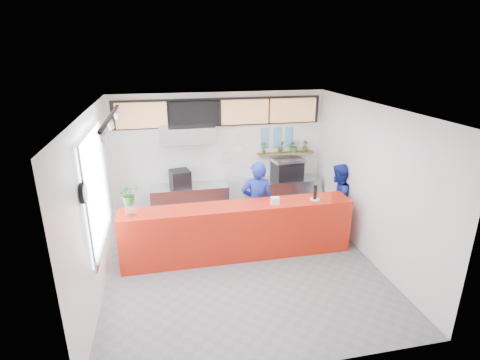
# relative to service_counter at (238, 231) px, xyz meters

# --- Properties ---
(floor) EXTENTS (5.00, 5.00, 0.00)m
(floor) POSITION_rel_service_counter_xyz_m (0.00, -0.40, -0.55)
(floor) COLOR slate
(floor) RESTS_ON ground
(ceiling) EXTENTS (5.00, 5.00, 0.00)m
(ceiling) POSITION_rel_service_counter_xyz_m (0.00, -0.40, 2.45)
(ceiling) COLOR silver
(wall_back) EXTENTS (5.00, 0.00, 5.00)m
(wall_back) POSITION_rel_service_counter_xyz_m (0.00, 2.10, 0.95)
(wall_back) COLOR white
(wall_back) RESTS_ON ground
(wall_left) EXTENTS (0.00, 5.00, 5.00)m
(wall_left) POSITION_rel_service_counter_xyz_m (-2.50, -0.40, 0.95)
(wall_left) COLOR white
(wall_left) RESTS_ON ground
(wall_right) EXTENTS (0.00, 5.00, 5.00)m
(wall_right) POSITION_rel_service_counter_xyz_m (2.50, -0.40, 0.95)
(wall_right) COLOR white
(wall_right) RESTS_ON ground
(service_counter) EXTENTS (4.50, 0.60, 1.10)m
(service_counter) POSITION_rel_service_counter_xyz_m (0.00, 0.00, 0.00)
(service_counter) COLOR red
(service_counter) RESTS_ON ground
(cream_band) EXTENTS (5.00, 0.02, 0.80)m
(cream_band) POSITION_rel_service_counter_xyz_m (0.00, 2.09, 2.05)
(cream_band) COLOR beige
(cream_band) RESTS_ON wall_back
(prep_bench) EXTENTS (1.80, 0.60, 0.90)m
(prep_bench) POSITION_rel_service_counter_xyz_m (-0.80, 1.80, -0.10)
(prep_bench) COLOR #B2B5BA
(prep_bench) RESTS_ON ground
(panini_oven) EXTENTS (0.51, 0.51, 0.39)m
(panini_oven) POSITION_rel_service_counter_xyz_m (-1.00, 1.80, 0.55)
(panini_oven) COLOR black
(panini_oven) RESTS_ON prep_bench
(extraction_hood) EXTENTS (1.20, 0.70, 0.35)m
(extraction_hood) POSITION_rel_service_counter_xyz_m (-0.80, 1.75, 1.60)
(extraction_hood) COLOR #B2B5BA
(extraction_hood) RESTS_ON ceiling
(hood_lip) EXTENTS (1.20, 0.69, 0.31)m
(hood_lip) POSITION_rel_service_counter_xyz_m (-0.80, 1.75, 1.40)
(hood_lip) COLOR #B2B5BA
(hood_lip) RESTS_ON ceiling
(right_bench) EXTENTS (1.80, 0.60, 0.90)m
(right_bench) POSITION_rel_service_counter_xyz_m (1.50, 1.80, -0.10)
(right_bench) COLOR #B2B5BA
(right_bench) RESTS_ON ground
(espresso_machine) EXTENTS (0.75, 0.58, 0.44)m
(espresso_machine) POSITION_rel_service_counter_xyz_m (1.59, 1.80, 0.57)
(espresso_machine) COLOR black
(espresso_machine) RESTS_ON right_bench
(espresso_tray) EXTENTS (0.79, 0.60, 0.07)m
(espresso_tray) POSITION_rel_service_counter_xyz_m (1.59, 1.80, 0.83)
(espresso_tray) COLOR #B2B5B9
(espresso_tray) RESTS_ON espresso_machine
(herb_shelf) EXTENTS (1.40, 0.18, 0.04)m
(herb_shelf) POSITION_rel_service_counter_xyz_m (1.60, 2.00, 0.95)
(herb_shelf) COLOR brown
(herb_shelf) RESTS_ON wall_back
(menu_board_far_left) EXTENTS (1.10, 0.10, 0.55)m
(menu_board_far_left) POSITION_rel_service_counter_xyz_m (-1.75, 1.98, 2.00)
(menu_board_far_left) COLOR tan
(menu_board_far_left) RESTS_ON wall_back
(menu_board_mid_left) EXTENTS (1.10, 0.10, 0.55)m
(menu_board_mid_left) POSITION_rel_service_counter_xyz_m (-0.59, 1.98, 2.00)
(menu_board_mid_left) COLOR black
(menu_board_mid_left) RESTS_ON wall_back
(menu_board_mid_right) EXTENTS (1.10, 0.10, 0.55)m
(menu_board_mid_right) POSITION_rel_service_counter_xyz_m (0.57, 1.98, 2.00)
(menu_board_mid_right) COLOR tan
(menu_board_mid_right) RESTS_ON wall_back
(menu_board_far_right) EXTENTS (1.10, 0.10, 0.55)m
(menu_board_far_right) POSITION_rel_service_counter_xyz_m (1.73, 1.98, 2.00)
(menu_board_far_right) COLOR tan
(menu_board_far_right) RESTS_ON wall_back
(soffit) EXTENTS (4.80, 0.04, 0.65)m
(soffit) POSITION_rel_service_counter_xyz_m (0.00, 2.06, 2.00)
(soffit) COLOR black
(soffit) RESTS_ON wall_back
(window_pane) EXTENTS (0.04, 2.20, 1.90)m
(window_pane) POSITION_rel_service_counter_xyz_m (-2.47, -0.10, 1.15)
(window_pane) COLOR silver
(window_pane) RESTS_ON wall_left
(window_frame) EXTENTS (0.03, 2.30, 2.00)m
(window_frame) POSITION_rel_service_counter_xyz_m (-2.45, -0.10, 1.15)
(window_frame) COLOR #B2B5BA
(window_frame) RESTS_ON wall_left
(wall_clock_rim) EXTENTS (0.05, 0.30, 0.30)m
(wall_clock_rim) POSITION_rel_service_counter_xyz_m (-2.46, -1.30, 1.50)
(wall_clock_rim) COLOR black
(wall_clock_rim) RESTS_ON wall_left
(wall_clock_face) EXTENTS (0.02, 0.26, 0.26)m
(wall_clock_face) POSITION_rel_service_counter_xyz_m (-2.43, -1.30, 1.50)
(wall_clock_face) COLOR white
(wall_clock_face) RESTS_ON wall_left
(track_rail) EXTENTS (0.05, 2.40, 0.04)m
(track_rail) POSITION_rel_service_counter_xyz_m (-2.10, -0.40, 2.39)
(track_rail) COLOR black
(track_rail) RESTS_ON ceiling
(dec_plate_a) EXTENTS (0.24, 0.03, 0.24)m
(dec_plate_a) POSITION_rel_service_counter_xyz_m (0.15, 2.07, 1.20)
(dec_plate_a) COLOR silver
(dec_plate_a) RESTS_ON wall_back
(dec_plate_b) EXTENTS (0.24, 0.03, 0.24)m
(dec_plate_b) POSITION_rel_service_counter_xyz_m (0.45, 2.07, 1.10)
(dec_plate_b) COLOR silver
(dec_plate_b) RESTS_ON wall_back
(dec_plate_c) EXTENTS (0.24, 0.03, 0.24)m
(dec_plate_c) POSITION_rel_service_counter_xyz_m (0.15, 2.07, 0.90)
(dec_plate_c) COLOR silver
(dec_plate_c) RESTS_ON wall_back
(dec_plate_d) EXTENTS (0.24, 0.03, 0.24)m
(dec_plate_d) POSITION_rel_service_counter_xyz_m (0.50, 2.07, 1.35)
(dec_plate_d) COLOR silver
(dec_plate_d) RESTS_ON wall_back
(photo_frame_a) EXTENTS (0.20, 0.02, 0.25)m
(photo_frame_a) POSITION_rel_service_counter_xyz_m (1.10, 2.08, 1.45)
(photo_frame_a) COLOR #598CBF
(photo_frame_a) RESTS_ON wall_back
(photo_frame_b) EXTENTS (0.20, 0.02, 0.25)m
(photo_frame_b) POSITION_rel_service_counter_xyz_m (1.40, 2.08, 1.45)
(photo_frame_b) COLOR #598CBF
(photo_frame_b) RESTS_ON wall_back
(photo_frame_c) EXTENTS (0.20, 0.02, 0.25)m
(photo_frame_c) POSITION_rel_service_counter_xyz_m (1.70, 2.08, 1.45)
(photo_frame_c) COLOR #598CBF
(photo_frame_c) RESTS_ON wall_back
(photo_frame_d) EXTENTS (0.20, 0.02, 0.25)m
(photo_frame_d) POSITION_rel_service_counter_xyz_m (1.10, 2.08, 1.20)
(photo_frame_d) COLOR #598CBF
(photo_frame_d) RESTS_ON wall_back
(photo_frame_e) EXTENTS (0.20, 0.02, 0.25)m
(photo_frame_e) POSITION_rel_service_counter_xyz_m (1.40, 2.08, 1.20)
(photo_frame_e) COLOR #598CBF
(photo_frame_e) RESTS_ON wall_back
(photo_frame_f) EXTENTS (0.20, 0.02, 0.25)m
(photo_frame_f) POSITION_rel_service_counter_xyz_m (1.70, 2.08, 1.20)
(photo_frame_f) COLOR #598CBF
(photo_frame_f) RESTS_ON wall_back
(staff_center) EXTENTS (0.72, 0.54, 1.80)m
(staff_center) POSITION_rel_service_counter_xyz_m (0.50, 0.46, 0.35)
(staff_center) COLOR navy
(staff_center) RESTS_ON ground
(staff_right) EXTENTS (0.98, 0.96, 1.59)m
(staff_right) POSITION_rel_service_counter_xyz_m (2.34, 0.57, 0.25)
(staff_right) COLOR navy
(staff_right) RESTS_ON ground
(herb_a) EXTENTS (0.18, 0.15, 0.29)m
(herb_a) POSITION_rel_service_counter_xyz_m (1.05, 2.00, 1.12)
(herb_a) COLOR #316523
(herb_a) RESTS_ON herb_shelf
(herb_b) EXTENTS (0.18, 0.15, 0.30)m
(herb_b) POSITION_rel_service_counter_xyz_m (1.48, 2.00, 1.12)
(herb_b) COLOR #316523
(herb_b) RESTS_ON herb_shelf
(herb_c) EXTENTS (0.30, 0.26, 0.32)m
(herb_c) POSITION_rel_service_counter_xyz_m (1.81, 2.00, 1.13)
(herb_c) COLOR #316523
(herb_c) RESTS_ON herb_shelf
(herb_d) EXTENTS (0.17, 0.15, 0.27)m
(herb_d) POSITION_rel_service_counter_xyz_m (2.10, 2.00, 1.10)
(herb_d) COLOR #316523
(herb_d) RESTS_ON herb_shelf
(glass_vase) EXTENTS (0.24, 0.24, 0.25)m
(glass_vase) POSITION_rel_service_counter_xyz_m (-1.98, -0.06, 0.67)
(glass_vase) COLOR silver
(glass_vase) RESTS_ON service_counter
(basil_vase) EXTENTS (0.42, 0.39, 0.38)m
(basil_vase) POSITION_rel_service_counter_xyz_m (-1.98, -0.06, 0.96)
(basil_vase) COLOR #316523
(basil_vase) RESTS_ON glass_vase
(napkin_holder) EXTENTS (0.17, 0.12, 0.14)m
(napkin_holder) POSITION_rel_service_counter_xyz_m (0.70, -0.10, 0.62)
(napkin_holder) COLOR white
(napkin_holder) RESTS_ON service_counter
(white_plate) EXTENTS (0.23, 0.23, 0.01)m
(white_plate) POSITION_rel_service_counter_xyz_m (1.54, -0.04, 0.56)
(white_plate) COLOR white
(white_plate) RESTS_ON service_counter
(pepper_mill) EXTENTS (0.09, 0.09, 0.28)m
(pepper_mill) POSITION_rel_service_counter_xyz_m (1.54, -0.04, 0.71)
(pepper_mill) COLOR black
(pepper_mill) RESTS_ON white_plate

